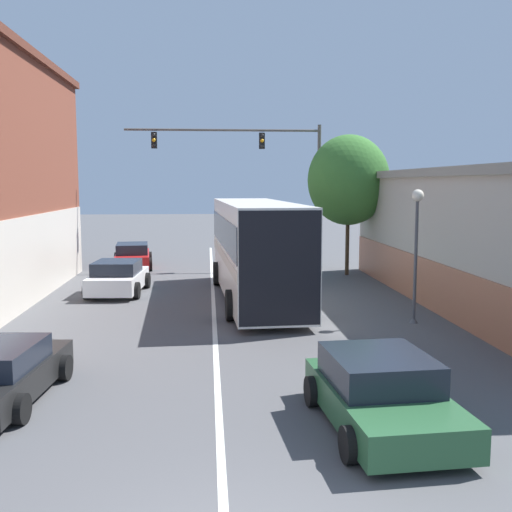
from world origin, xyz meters
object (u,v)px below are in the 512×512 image
object	(u,v)px
traffic_signal_gantry	(263,164)
parked_car_left_mid	(118,278)
street_lamp	(416,237)
hatchback_foreground	(381,393)
parked_car_left_near	(132,256)
street_tree_near	(348,180)
bus	(256,245)

from	to	relation	value
traffic_signal_gantry	parked_car_left_mid	bearing A→B (deg)	-133.68
street_lamp	hatchback_foreground	bearing A→B (deg)	-113.17
parked_car_left_near	street_tree_near	distance (m)	11.62
parked_car_left_near	hatchback_foreground	bearing A→B (deg)	-167.25
hatchback_foreground	parked_car_left_mid	world-z (taller)	parked_car_left_mid
parked_car_left_mid	street_tree_near	world-z (taller)	street_tree_near
street_lamp	traffic_signal_gantry	bearing A→B (deg)	105.95
bus	hatchback_foreground	distance (m)	12.13
hatchback_foreground	parked_car_left_near	xyz separation A→B (m)	(-6.95, 20.91, 0.01)
hatchback_foreground	traffic_signal_gantry	xyz separation A→B (m)	(-0.25, 20.32, 4.71)
hatchback_foreground	parked_car_left_near	world-z (taller)	hatchback_foreground
street_tree_near	traffic_signal_gantry	bearing A→B (deg)	145.47
bus	parked_car_left_near	size ratio (longest dim) A/B	2.52
street_lamp	street_tree_near	world-z (taller)	street_tree_near
traffic_signal_gantry	street_tree_near	size ratio (longest dim) A/B	1.49
hatchback_foreground	street_tree_near	distance (m)	18.48
parked_car_left_mid	traffic_signal_gantry	size ratio (longest dim) A/B	0.40
street_tree_near	hatchback_foreground	bearing A→B (deg)	-101.27
bus	street_tree_near	distance (m)	7.89
parked_car_left_near	traffic_signal_gantry	world-z (taller)	traffic_signal_gantry
parked_car_left_near	traffic_signal_gantry	xyz separation A→B (m)	(6.71, -0.59, 4.70)
street_lamp	street_tree_near	distance (m)	10.09
hatchback_foreground	street_tree_near	xyz separation A→B (m)	(3.53, 17.72, 3.88)
hatchback_foreground	traffic_signal_gantry	distance (m)	20.86
parked_car_left_near	traffic_signal_gantry	bearing A→B (deg)	-100.66
parked_car_left_mid	street_lamp	size ratio (longest dim) A/B	0.96
bus	traffic_signal_gantry	size ratio (longest dim) A/B	1.12
hatchback_foreground	street_lamp	bearing A→B (deg)	-27.09
parked_car_left_near	street_tree_near	size ratio (longest dim) A/B	0.67
bus	street_lamp	distance (m)	6.28
parked_car_left_near	street_lamp	distance (m)	16.80
parked_car_left_near	street_tree_near	bearing A→B (deg)	-112.55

